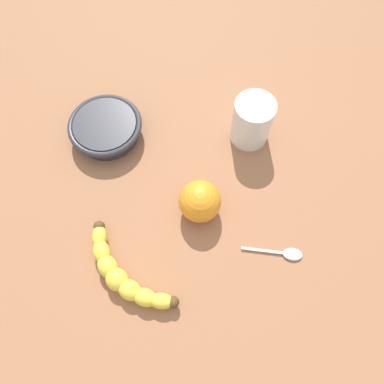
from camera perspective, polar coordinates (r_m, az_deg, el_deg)
name	(u,v)px	position (r cm, az deg, el deg)	size (l,w,h in cm)	color
wooden_tabletop	(172,200)	(73.17, -3.20, -1.20)	(120.00, 120.00, 3.00)	#96613F
banana	(122,275)	(66.30, -10.87, -12.59)	(16.06, 16.23, 3.85)	yellow
smoothie_glass	(252,122)	(75.13, 9.35, 10.85)	(8.05, 8.05, 10.35)	silver
ceramic_bowl	(106,128)	(78.45, -13.34, 9.75)	(15.21, 15.21, 4.18)	#2D2D33
orange_fruit	(200,201)	(67.00, 1.24, -1.49)	(7.93, 7.93, 7.93)	orange
teaspoon	(289,254)	(69.85, 14.93, -9.34)	(2.96, 11.29, 0.80)	silver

